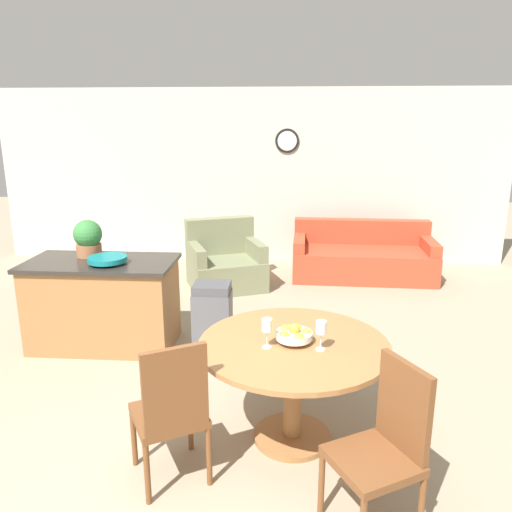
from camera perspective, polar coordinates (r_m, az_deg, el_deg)
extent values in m
cube|color=beige|center=(7.97, -0.71, 9.03)|extent=(8.00, 0.06, 2.70)
cylinder|color=black|center=(7.86, 3.58, 13.00)|extent=(0.37, 0.02, 0.37)
cylinder|color=white|center=(7.84, 3.58, 13.00)|extent=(0.29, 0.01, 0.29)
cylinder|color=#9E6B3D|center=(3.81, 4.12, -19.83)|extent=(0.55, 0.55, 0.04)
cylinder|color=#9E6B3D|center=(3.62, 4.23, -15.19)|extent=(0.13, 0.13, 0.67)
cylinder|color=#9E6B3D|center=(3.45, 4.35, -10.09)|extent=(1.31, 1.31, 0.03)
cylinder|color=brown|center=(3.56, -13.79, -19.52)|extent=(0.04, 0.04, 0.40)
cylinder|color=brown|center=(3.63, -7.53, -18.42)|extent=(0.04, 0.04, 0.40)
cylinder|color=brown|center=(3.25, -12.32, -23.18)|extent=(0.04, 0.04, 0.40)
cylinder|color=brown|center=(3.33, -5.38, -21.83)|extent=(0.04, 0.04, 0.40)
cube|color=brown|center=(3.31, -9.94, -17.50)|extent=(0.57, 0.57, 0.05)
cube|color=brown|center=(3.00, -9.21, -14.78)|extent=(0.36, 0.22, 0.52)
cylinder|color=brown|center=(3.15, 7.49, -24.43)|extent=(0.04, 0.04, 0.40)
cylinder|color=brown|center=(3.11, 18.36, -25.72)|extent=(0.04, 0.04, 0.40)
cylinder|color=brown|center=(3.33, 13.54, -22.22)|extent=(0.04, 0.04, 0.40)
cube|color=brown|center=(2.98, 13.14, -21.83)|extent=(0.57, 0.57, 0.05)
cube|color=brown|center=(2.93, 16.55, -16.13)|extent=(0.22, 0.36, 0.52)
cylinder|color=silver|center=(3.44, 4.36, -9.60)|extent=(0.09, 0.09, 0.03)
cylinder|color=silver|center=(3.42, 4.37, -9.02)|extent=(0.25, 0.25, 0.05)
sphere|color=gold|center=(3.43, 5.75, -8.83)|extent=(0.08, 0.08, 0.08)
sphere|color=gold|center=(3.49, 4.68, -8.34)|extent=(0.08, 0.08, 0.08)
sphere|color=gold|center=(3.47, 3.36, -8.48)|extent=(0.08, 0.08, 0.08)
sphere|color=gold|center=(3.37, 3.22, -9.18)|extent=(0.08, 0.08, 0.08)
sphere|color=gold|center=(3.35, 4.99, -9.40)|extent=(0.08, 0.08, 0.08)
sphere|color=gold|center=(3.40, 4.38, -8.34)|extent=(0.08, 0.08, 0.08)
cylinder|color=silver|center=(3.37, 1.25, -10.34)|extent=(0.06, 0.06, 0.01)
cylinder|color=silver|center=(3.34, 1.25, -9.44)|extent=(0.01, 0.01, 0.11)
cylinder|color=silver|center=(3.30, 1.26, -7.88)|extent=(0.07, 0.07, 0.09)
cylinder|color=silver|center=(3.36, 7.37, -10.53)|extent=(0.06, 0.06, 0.01)
cylinder|color=silver|center=(3.33, 7.41, -9.62)|extent=(0.01, 0.01, 0.11)
cylinder|color=silver|center=(3.29, 7.47, -8.06)|extent=(0.07, 0.07, 0.09)
cube|color=#9E6B3D|center=(5.23, -17.00, -5.41)|extent=(1.39, 0.69, 0.84)
cube|color=#2D2823|center=(5.10, -17.38, -0.75)|extent=(1.45, 0.75, 0.04)
cylinder|color=#147A7F|center=(4.97, -16.60, -0.73)|extent=(0.13, 0.13, 0.02)
cylinder|color=#147A7F|center=(4.96, -16.63, -0.33)|extent=(0.37, 0.37, 0.05)
cylinder|color=#A36642|center=(5.31, -18.54, 0.66)|extent=(0.25, 0.25, 0.12)
sphere|color=#387F3D|center=(5.27, -18.69, 2.41)|extent=(0.28, 0.28, 0.28)
cube|color=#56565B|center=(4.87, -4.98, -7.69)|extent=(0.36, 0.30, 0.63)
cube|color=#49494E|center=(4.74, -5.08, -3.67)|extent=(0.34, 0.29, 0.09)
cube|color=#B24228|center=(7.40, 12.06, -0.79)|extent=(2.02, 1.01, 0.42)
cube|color=#B24228|center=(7.67, 11.94, 2.78)|extent=(2.00, 0.27, 0.36)
cube|color=#B24228|center=(7.33, 4.95, 0.01)|extent=(0.19, 0.88, 0.58)
cube|color=#B24228|center=(7.54, 19.04, -0.37)|extent=(0.19, 0.88, 0.58)
cube|color=#7A7F5B|center=(6.80, -3.42, -1.98)|extent=(1.20, 1.15, 0.40)
cube|color=#7A7F5B|center=(7.00, -4.17, 2.34)|extent=(0.95, 0.53, 0.51)
cube|color=#7A7F5B|center=(6.68, -6.83, -1.35)|extent=(0.42, 0.77, 0.63)
cube|color=#7A7F5B|center=(6.88, -0.14, -0.76)|extent=(0.42, 0.77, 0.63)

